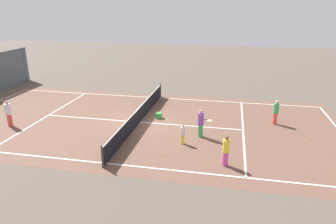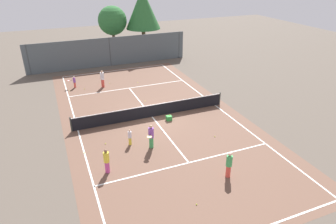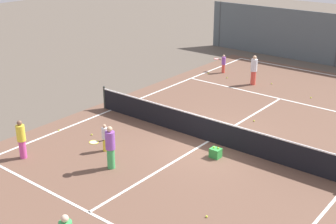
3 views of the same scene
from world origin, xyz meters
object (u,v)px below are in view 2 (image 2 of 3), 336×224
at_px(tennis_ball_0, 104,123).
at_px(tennis_ball_4, 110,83).
at_px(player_2, 130,137).
at_px(player_4, 229,165).
at_px(tennis_ball_5, 197,204).
at_px(tennis_ball_9, 85,89).
at_px(tennis_ball_8, 138,82).
at_px(tennis_ball_6, 145,101).
at_px(tennis_ball_7, 215,137).
at_px(tennis_ball_3, 105,144).
at_px(tennis_ball_2, 70,91).
at_px(player_5, 102,79).
at_px(tennis_ball_1, 84,153).
at_px(player_1, 107,161).
at_px(player_3, 151,136).
at_px(ball_crate, 169,118).
at_px(player_0, 74,82).

height_order(tennis_ball_0, tennis_ball_4, same).
relative_size(player_2, tennis_ball_4, 16.57).
height_order(player_4, tennis_ball_4, player_4).
height_order(tennis_ball_5, tennis_ball_9, same).
height_order(player_2, tennis_ball_8, player_2).
height_order(tennis_ball_0, tennis_ball_9, same).
relative_size(tennis_ball_6, tennis_ball_7, 1.00).
xyz_separation_m(tennis_ball_3, tennis_ball_7, (6.99, -1.90, 0.00)).
xyz_separation_m(tennis_ball_2, tennis_ball_3, (1.15, -10.28, 0.00)).
xyz_separation_m(tennis_ball_3, tennis_ball_4, (2.67, 10.81, 0.00)).
relative_size(player_5, tennis_ball_1, 24.61).
bearing_deg(player_1, player_2, 49.73).
xyz_separation_m(player_1, tennis_ball_4, (3.15, 13.77, -0.73)).
bearing_deg(tennis_ball_6, player_3, -105.14).
height_order(ball_crate, tennis_ball_8, ball_crate).
xyz_separation_m(player_1, player_5, (2.36, 13.08, 0.07)).
height_order(tennis_ball_1, tennis_ball_8, same).
xyz_separation_m(player_1, tennis_ball_3, (0.47, 2.95, -0.73)).
distance_m(tennis_ball_0, tennis_ball_3, 2.91).
height_order(tennis_ball_4, tennis_ball_9, same).
distance_m(player_2, player_4, 6.57).
height_order(player_3, tennis_ball_0, player_3).
height_order(player_4, tennis_ball_6, player_4).
xyz_separation_m(player_0, tennis_ball_7, (7.61, -12.91, -0.54)).
bearing_deg(player_5, tennis_ball_5, -86.51).
bearing_deg(tennis_ball_2, tennis_ball_0, -77.40).
relative_size(ball_crate, tennis_ball_7, 6.45).
relative_size(player_1, tennis_ball_0, 22.64).
bearing_deg(tennis_ball_4, tennis_ball_0, -105.24).
bearing_deg(tennis_ball_4, tennis_ball_5, -89.13).
relative_size(player_1, player_2, 1.37).
bearing_deg(tennis_ball_3, player_5, 79.43).
xyz_separation_m(player_0, tennis_ball_0, (1.12, -8.14, -0.54)).
height_order(player_4, tennis_ball_3, player_4).
height_order(player_3, tennis_ball_3, player_3).
relative_size(tennis_ball_4, tennis_ball_5, 1.00).
relative_size(player_5, tennis_ball_4, 24.61).
bearing_deg(tennis_ball_8, ball_crate, -91.33).
xyz_separation_m(tennis_ball_0, tennis_ball_6, (4.00, 2.61, 0.00)).
xyz_separation_m(ball_crate, tennis_ball_7, (1.92, -3.41, -0.15)).
distance_m(player_1, player_2, 3.03).
bearing_deg(player_4, tennis_ball_4, 99.69).
height_order(player_4, tennis_ball_7, player_4).
height_order(player_0, tennis_ball_8, player_0).
bearing_deg(tennis_ball_9, player_3, -78.20).
distance_m(player_1, tennis_ball_0, 5.95).
bearing_deg(tennis_ball_0, player_0, 97.84).
relative_size(tennis_ball_5, tennis_ball_9, 1.00).
height_order(player_3, tennis_ball_4, player_3).
distance_m(ball_crate, tennis_ball_4, 9.61).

